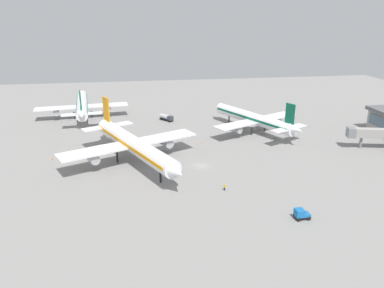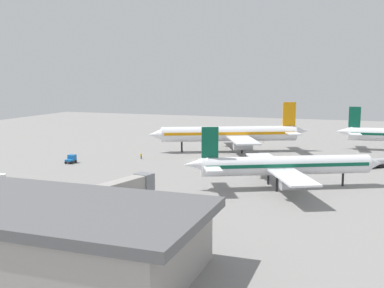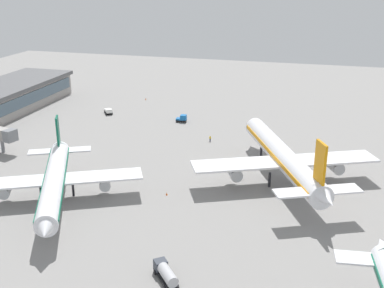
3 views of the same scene
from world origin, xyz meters
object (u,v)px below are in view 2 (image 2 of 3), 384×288
object	(u,v)px
ground_crew_worker	(141,156)
safety_cone_far_side	(260,166)
airplane_distant	(284,165)
baggage_tug	(71,159)
safety_cone_near_gate	(264,142)
airplane_at_gate	(231,134)
fuel_truck	(374,163)

from	to	relation	value
ground_crew_worker	safety_cone_far_side	world-z (taller)	ground_crew_worker
airplane_distant	baggage_tug	world-z (taller)	airplane_distant
safety_cone_near_gate	safety_cone_far_side	xyz separation A→B (m)	(8.16, -46.92, 0.00)
airplane_at_gate	fuel_truck	xyz separation A→B (m)	(43.23, -13.48, -4.41)
safety_cone_near_gate	safety_cone_far_side	world-z (taller)	same
fuel_truck	safety_cone_near_gate	xyz separation A→B (m)	(-37.05, 37.52, -1.09)
ground_crew_worker	safety_cone_far_side	xyz separation A→B (m)	(35.92, -0.92, -0.55)
fuel_truck	baggage_tug	world-z (taller)	fuel_truck
safety_cone_far_side	ground_crew_worker	bearing A→B (deg)	178.53
safety_cone_near_gate	baggage_tug	bearing A→B (deg)	-126.41
airplane_distant	fuel_truck	xyz separation A→B (m)	(19.56, 30.30, -3.58)
ground_crew_worker	safety_cone_far_side	bearing A→B (deg)	-153.16
airplane_at_gate	baggage_tug	distance (m)	51.11
airplane_at_gate	airplane_distant	bearing A→B (deg)	93.53
ground_crew_worker	baggage_tug	bearing A→B (deg)	67.66
airplane_at_gate	safety_cone_near_gate	distance (m)	25.42
airplane_at_gate	safety_cone_near_gate	world-z (taller)	airplane_at_gate
airplane_distant	safety_cone_near_gate	size ratio (longest dim) A/B	69.61
airplane_at_gate	safety_cone_far_side	distance (m)	27.56
safety_cone_near_gate	ground_crew_worker	bearing A→B (deg)	-121.11
fuel_truck	safety_cone_far_side	size ratio (longest dim) A/B	10.12
ground_crew_worker	safety_cone_near_gate	bearing A→B (deg)	-92.81
ground_crew_worker	safety_cone_near_gate	distance (m)	53.73
airplane_at_gate	fuel_truck	world-z (taller)	airplane_at_gate
airplane_at_gate	airplane_distant	world-z (taller)	airplane_at_gate
baggage_tug	safety_cone_far_side	distance (m)	52.88
fuel_truck	baggage_tug	distance (m)	83.18
fuel_truck	safety_cone_far_side	bearing A→B (deg)	-21.43
airplane_distant	fuel_truck	world-z (taller)	airplane_distant
ground_crew_worker	safety_cone_far_side	distance (m)	35.93
safety_cone_near_gate	safety_cone_far_side	size ratio (longest dim) A/B	1.00
airplane_distant	fuel_truck	bearing A→B (deg)	30.99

